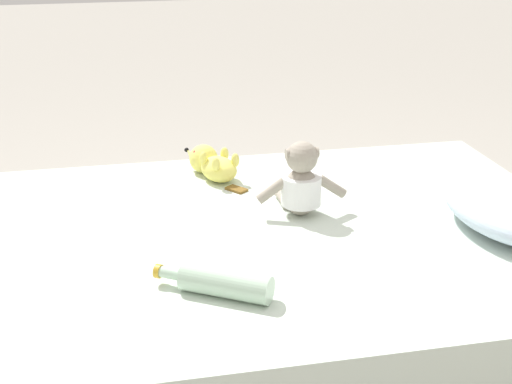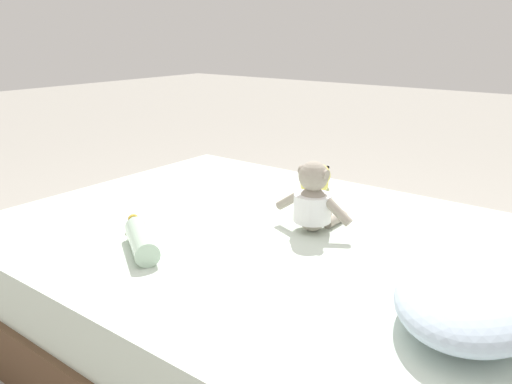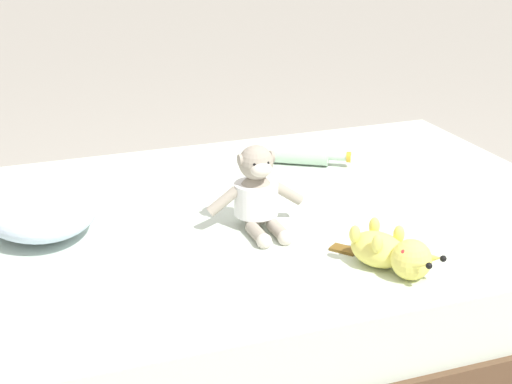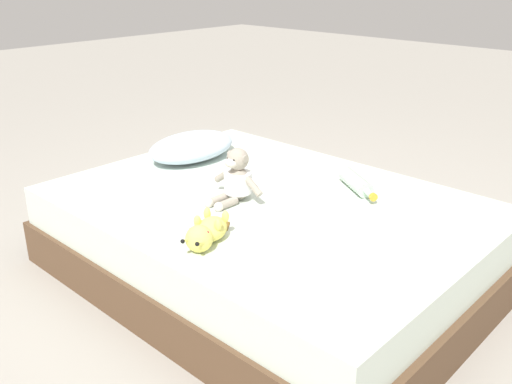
% 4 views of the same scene
% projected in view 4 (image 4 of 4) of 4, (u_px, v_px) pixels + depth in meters
% --- Properties ---
extents(ground_plane, '(16.00, 16.00, 0.00)m').
position_uv_depth(ground_plane, '(267.00, 274.00, 2.62)').
color(ground_plane, '#9E998E').
extents(bed, '(1.39, 1.88, 0.38)m').
position_uv_depth(bed, '(268.00, 238.00, 2.55)').
color(bed, brown).
rests_on(bed, ground_plane).
extents(pillow, '(0.53, 0.36, 0.13)m').
position_uv_depth(pillow, '(192.00, 147.00, 2.96)').
color(pillow, silver).
rests_on(pillow, bed).
extents(plush_monkey, '(0.23, 0.29, 0.24)m').
position_uv_depth(plush_monkey, '(236.00, 179.00, 2.42)').
color(plush_monkey, '#9E9384').
rests_on(plush_monkey, bed).
extents(plush_yellow_creature, '(0.32, 0.19, 0.10)m').
position_uv_depth(plush_yellow_creature, '(206.00, 232.00, 2.06)').
color(plush_yellow_creature, '#EAE066').
rests_on(plush_yellow_creature, bed).
extents(glass_bottle, '(0.21, 0.29, 0.07)m').
position_uv_depth(glass_bottle, '(356.00, 183.00, 2.55)').
color(glass_bottle, '#B2D1B7').
rests_on(glass_bottle, bed).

